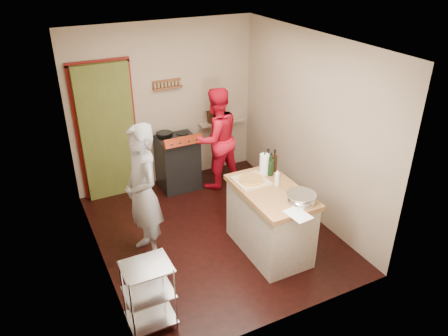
{
  "coord_description": "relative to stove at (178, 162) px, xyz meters",
  "views": [
    {
      "loc": [
        -2.08,
        -4.52,
        3.61
      ],
      "look_at": [
        0.17,
        0.0,
        0.97
      ],
      "focal_mm": 35.0,
      "sensor_mm": 36.0,
      "label": 1
    }
  ],
  "objects": [
    {
      "name": "left_wall",
      "position": [
        -1.55,
        -1.42,
        0.85
      ],
      "size": [
        0.04,
        3.5,
        2.6
      ],
      "primitive_type": "cube",
      "color": "tan",
      "rests_on": "ground"
    },
    {
      "name": "ceiling",
      "position": [
        -0.05,
        -1.42,
        2.16
      ],
      "size": [
        3.0,
        3.5,
        0.02
      ],
      "primitive_type": "cube",
      "color": "white",
      "rests_on": "back_wall"
    },
    {
      "name": "right_wall",
      "position": [
        1.45,
        -1.42,
        0.85
      ],
      "size": [
        0.04,
        3.5,
        2.6
      ],
      "primitive_type": "cube",
      "color": "tan",
      "rests_on": "ground"
    },
    {
      "name": "back_wall",
      "position": [
        -0.69,
        0.36,
        0.68
      ],
      "size": [
        3.0,
        0.44,
        2.6
      ],
      "color": "tan",
      "rests_on": "ground"
    },
    {
      "name": "floor",
      "position": [
        -0.05,
        -1.42,
        -0.45
      ],
      "size": [
        3.5,
        3.5,
        0.0
      ],
      "primitive_type": "plane",
      "color": "black",
      "rests_on": "ground"
    },
    {
      "name": "person_red",
      "position": [
        0.58,
        -0.22,
        0.38
      ],
      "size": [
        0.89,
        0.74,
        1.66
      ],
      "primitive_type": "imported",
      "rotation": [
        0.0,
        0.0,
        3.29
      ],
      "color": "red",
      "rests_on": "ground"
    },
    {
      "name": "person_stripe",
      "position": [
        -0.98,
        -1.43,
        0.44
      ],
      "size": [
        0.49,
        0.68,
        1.77
      ],
      "primitive_type": "imported",
      "rotation": [
        0.0,
        0.0,
        -1.47
      ],
      "color": "#A7A7AC",
      "rests_on": "ground"
    },
    {
      "name": "island",
      "position": [
        0.45,
        -2.08,
        0.03
      ],
      "size": [
        0.71,
        1.36,
        1.22
      ],
      "color": "beige",
      "rests_on": "ground"
    },
    {
      "name": "wire_shelving",
      "position": [
        -1.33,
        -2.62,
        -0.01
      ],
      "size": [
        0.48,
        0.4,
        0.8
      ],
      "color": "silver",
      "rests_on": "ground"
    },
    {
      "name": "stove",
      "position": [
        0.0,
        0.0,
        0.0
      ],
      "size": [
        0.6,
        0.63,
        1.0
      ],
      "color": "black",
      "rests_on": "ground"
    }
  ]
}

